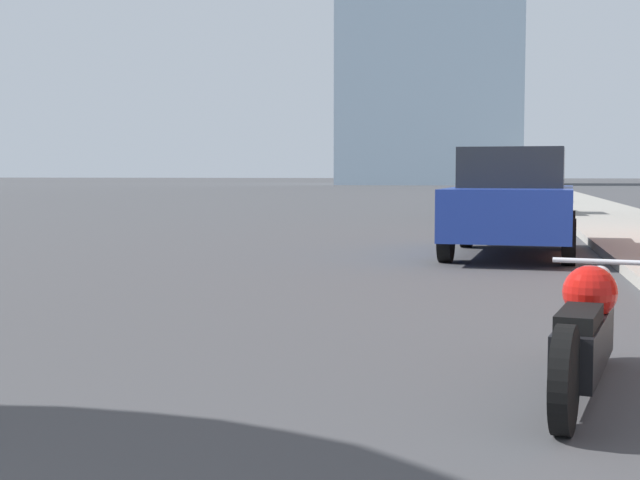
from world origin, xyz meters
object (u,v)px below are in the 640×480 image
at_px(motorcycle, 585,332).
at_px(parked_car_black, 522,189).
at_px(parked_car_green, 514,185).
at_px(parked_car_blue, 513,202).
at_px(parked_car_red, 512,181).

distance_m(motorcycle, parked_car_black, 21.84).
height_order(motorcycle, parked_car_green, parked_car_green).
bearing_deg(parked_car_green, parked_car_blue, -88.63).
xyz_separation_m(motorcycle, parked_car_black, (0.05, 21.83, 0.48)).
height_order(parked_car_blue, parked_car_green, parked_car_blue).
distance_m(parked_car_black, parked_car_red, 24.06).
distance_m(motorcycle, parked_car_blue, 9.25).
distance_m(parked_car_black, parked_car_green, 10.79).
bearing_deg(parked_car_red, parked_car_blue, -96.05).
distance_m(parked_car_blue, parked_car_green, 23.40).
relative_size(parked_car_black, parked_car_red, 0.84).
distance_m(motorcycle, parked_car_green, 32.62).
bearing_deg(parked_car_green, parked_car_red, 91.90).
relative_size(parked_car_blue, parked_car_red, 1.00).
xyz_separation_m(parked_car_blue, parked_car_black, (0.40, 12.61, -0.02)).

